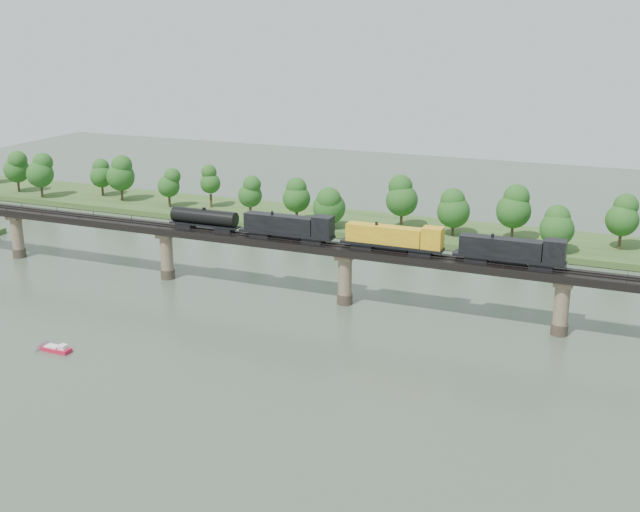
% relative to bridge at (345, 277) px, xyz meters
% --- Properties ---
extents(ground, '(400.00, 400.00, 0.00)m').
position_rel_bridge_xyz_m(ground, '(0.00, -30.00, -5.46)').
color(ground, '#384738').
rests_on(ground, ground).
extents(far_bank, '(300.00, 24.00, 1.60)m').
position_rel_bridge_xyz_m(far_bank, '(0.00, 55.00, -4.66)').
color(far_bank, '#315120').
rests_on(far_bank, ground).
extents(bridge, '(236.00, 30.00, 11.50)m').
position_rel_bridge_xyz_m(bridge, '(0.00, 0.00, 0.00)').
color(bridge, '#473A2D').
rests_on(bridge, ground).
extents(bridge_superstructure, '(220.00, 4.90, 0.75)m').
position_rel_bridge_xyz_m(bridge_superstructure, '(0.00, 0.00, 6.33)').
color(bridge_superstructure, black).
rests_on(bridge_superstructure, bridge).
extents(far_treeline, '(289.06, 17.54, 13.60)m').
position_rel_bridge_xyz_m(far_treeline, '(-8.21, 50.52, 3.37)').
color(far_treeline, '#382619').
rests_on(far_treeline, far_bank).
extents(freight_train, '(78.27, 3.05, 5.39)m').
position_rel_bridge_xyz_m(freight_train, '(2.21, -0.00, 8.61)').
color(freight_train, black).
rests_on(freight_train, bridge).
extents(motorboat, '(5.15, 1.97, 1.43)m').
position_rel_bridge_xyz_m(motorboat, '(-35.72, -39.75, -4.97)').
color(motorboat, red).
rests_on(motorboat, ground).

